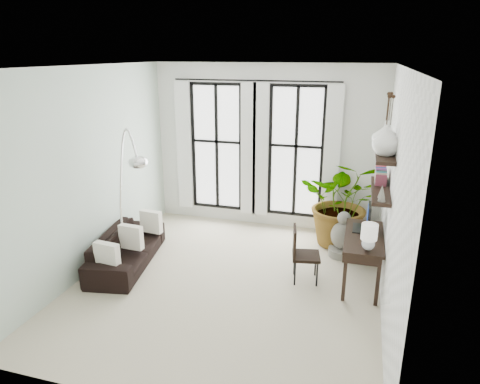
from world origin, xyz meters
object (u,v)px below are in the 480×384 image
at_px(arc_lamp, 130,181).
at_px(desk_chair, 301,251).
at_px(plant, 343,202).
at_px(buddha, 343,237).
at_px(sofa, 127,249).
at_px(desk, 363,240).

bearing_deg(arc_lamp, desk_chair, 4.27).
relative_size(plant, arc_lamp, 0.72).
relative_size(arc_lamp, buddha, 2.81).
distance_m(sofa, buddha, 3.66).
relative_size(sofa, plant, 1.17).
bearing_deg(desk_chair, buddha, 50.54).
xyz_separation_m(plant, desk, (0.38, -1.39, -0.09)).
distance_m(plant, desk, 1.44).
height_order(desk, buddha, desk).
bearing_deg(sofa, plant, -71.60).
bearing_deg(desk_chair, sofa, 174.67).
relative_size(plant, buddha, 2.01).
bearing_deg(sofa, arc_lamp, -72.18).
distance_m(desk_chair, arc_lamp, 2.89).
relative_size(sofa, desk, 1.45).
relative_size(plant, desk_chair, 1.88).
xyz_separation_m(sofa, desk_chair, (2.85, 0.27, 0.22)).
bearing_deg(plant, buddha, -83.70).
height_order(plant, desk, plant).
distance_m(arc_lamp, buddha, 3.69).
bearing_deg(sofa, desk_chair, -94.33).
distance_m(plant, arc_lamp, 3.73).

